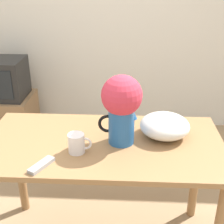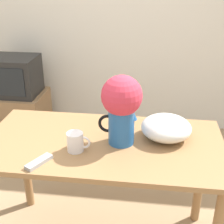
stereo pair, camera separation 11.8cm
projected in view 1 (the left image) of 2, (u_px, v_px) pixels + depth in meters
name	position (u px, v px, depth m)	size (l,w,h in m)	color
wall_back	(98.00, 8.00, 3.17)	(8.00, 0.05, 2.60)	silver
table	(103.00, 159.00, 1.82)	(1.37, 0.70, 0.78)	olive
flower_vase	(122.00, 104.00, 1.67)	(0.24, 0.22, 0.40)	#235B9E
coffee_mug	(77.00, 143.00, 1.65)	(0.13, 0.09, 0.11)	white
white_bowl	(165.00, 126.00, 1.81)	(0.29, 0.29, 0.13)	silver
remote_control	(41.00, 165.00, 1.55)	(0.11, 0.16, 0.02)	#999999
tv_stand	(7.00, 117.00, 3.28)	(0.57, 0.49, 0.48)	#8E6B47
tv_set	(1.00, 78.00, 3.09)	(0.48, 0.40, 0.39)	black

